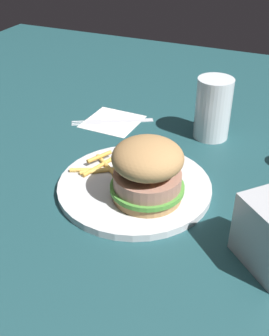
{
  "coord_description": "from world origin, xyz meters",
  "views": [
    {
      "loc": [
        -0.51,
        -0.24,
        0.4
      ],
      "look_at": [
        0.01,
        -0.02,
        0.04
      ],
      "focal_mm": 44.95,
      "sensor_mm": 36.0,
      "label": 1
    }
  ],
  "objects": [
    {
      "name": "fries_pile",
      "position": [
        0.03,
        0.05,
        0.02
      ],
      "size": [
        0.09,
        0.08,
        0.01
      ],
      "color": "gold",
      "rests_on": "plate"
    },
    {
      "name": "napkin",
      "position": [
        0.21,
        0.12,
        0.0
      ],
      "size": [
        0.11,
        0.11,
        0.0
      ],
      "primitive_type": "cube",
      "rotation": [
        0.0,
        0.0,
        -0.04
      ],
      "color": "white",
      "rests_on": "ground_plane"
    },
    {
      "name": "ground_plane",
      "position": [
        0.0,
        0.0,
        0.0
      ],
      "size": [
        1.6,
        1.6,
        0.0
      ],
      "primitive_type": "plane",
      "color": "#1E474C"
    },
    {
      "name": "plate",
      "position": [
        0.01,
        -0.02,
        0.01
      ],
      "size": [
        0.25,
        0.25,
        0.01
      ],
      "primitive_type": "cylinder",
      "color": "silver",
      "rests_on": "ground_plane"
    },
    {
      "name": "sandwich",
      "position": [
        -0.02,
        -0.05,
        0.06
      ],
      "size": [
        0.11,
        0.11,
        0.1
      ],
      "color": "tan",
      "rests_on": "plate"
    },
    {
      "name": "drink_glass",
      "position": [
        0.23,
        -0.08,
        0.06
      ],
      "size": [
        0.07,
        0.07,
        0.12
      ],
      "color": "silver",
      "rests_on": "ground_plane"
    },
    {
      "name": "fork",
      "position": [
        0.21,
        0.13,
        0.0
      ],
      "size": [
        0.1,
        0.16,
        0.0
      ],
      "color": "silver",
      "rests_on": "napkin"
    }
  ]
}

